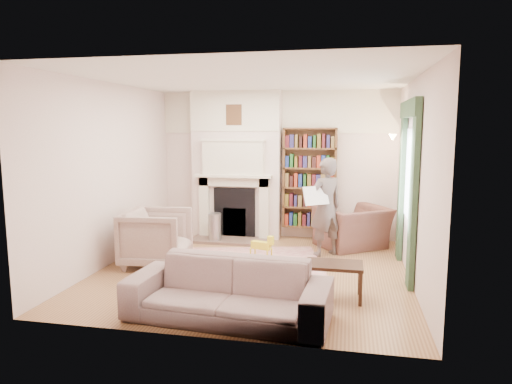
% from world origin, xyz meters
% --- Properties ---
extents(floor, '(4.50, 4.50, 0.00)m').
position_xyz_m(floor, '(0.00, 0.00, 0.00)').
color(floor, brown).
rests_on(floor, ground).
extents(ceiling, '(4.50, 4.50, 0.00)m').
position_xyz_m(ceiling, '(0.00, 0.00, 2.80)').
color(ceiling, white).
rests_on(ceiling, wall_back).
extents(wall_back, '(4.50, 0.00, 4.50)m').
position_xyz_m(wall_back, '(0.00, 2.25, 1.40)').
color(wall_back, silver).
rests_on(wall_back, floor).
extents(wall_front, '(4.50, 0.00, 4.50)m').
position_xyz_m(wall_front, '(0.00, -2.25, 1.40)').
color(wall_front, silver).
rests_on(wall_front, floor).
extents(wall_left, '(0.00, 4.50, 4.50)m').
position_xyz_m(wall_left, '(-2.25, 0.00, 1.40)').
color(wall_left, silver).
rests_on(wall_left, floor).
extents(wall_right, '(0.00, 4.50, 4.50)m').
position_xyz_m(wall_right, '(2.25, 0.00, 1.40)').
color(wall_right, silver).
rests_on(wall_right, floor).
extents(fireplace, '(1.70, 0.58, 2.80)m').
position_xyz_m(fireplace, '(-0.75, 2.05, 1.39)').
color(fireplace, silver).
rests_on(fireplace, floor).
extents(bookcase, '(1.00, 0.24, 1.85)m').
position_xyz_m(bookcase, '(0.65, 2.12, 1.18)').
color(bookcase, brown).
rests_on(bookcase, floor).
extents(window, '(0.02, 0.90, 1.30)m').
position_xyz_m(window, '(2.23, 0.40, 1.45)').
color(window, silver).
rests_on(window, wall_right).
extents(curtain_left, '(0.07, 0.32, 2.40)m').
position_xyz_m(curtain_left, '(2.20, -0.30, 1.20)').
color(curtain_left, '#2B422A').
rests_on(curtain_left, floor).
extents(curtain_right, '(0.07, 0.32, 2.40)m').
position_xyz_m(curtain_right, '(2.20, 1.10, 1.20)').
color(curtain_right, '#2B422A').
rests_on(curtain_right, floor).
extents(pelmet, '(0.09, 1.70, 0.24)m').
position_xyz_m(pelmet, '(2.19, 0.40, 2.38)').
color(pelmet, '#2B422A').
rests_on(pelmet, wall_right).
extents(wall_sconce, '(0.20, 0.24, 0.24)m').
position_xyz_m(wall_sconce, '(2.03, 1.50, 1.90)').
color(wall_sconce, gold).
rests_on(wall_sconce, wall_right).
extents(rug, '(2.93, 2.49, 0.01)m').
position_xyz_m(rug, '(-0.27, 0.26, 0.01)').
color(rug, beige).
rests_on(rug, floor).
extents(armchair_reading, '(1.48, 1.45, 0.73)m').
position_xyz_m(armchair_reading, '(1.46, 1.65, 0.36)').
color(armchair_reading, '#502A2B').
rests_on(armchair_reading, floor).
extents(armchair_left, '(1.04, 1.02, 0.87)m').
position_xyz_m(armchair_left, '(-1.51, -0.02, 0.44)').
color(armchair_left, '#BAB19A').
rests_on(armchair_left, floor).
extents(sofa, '(2.31, 1.04, 0.66)m').
position_xyz_m(sofa, '(0.09, -1.75, 0.33)').
color(sofa, gray).
rests_on(sofa, floor).
extents(man_reading, '(0.71, 0.67, 1.63)m').
position_xyz_m(man_reading, '(1.01, 1.05, 0.82)').
color(man_reading, '#544743').
rests_on(man_reading, floor).
extents(newspaper, '(0.43, 0.37, 0.30)m').
position_xyz_m(newspaper, '(0.86, 0.85, 1.03)').
color(newspaper, white).
rests_on(newspaper, man_reading).
extents(coffee_table, '(0.70, 0.45, 0.45)m').
position_xyz_m(coffee_table, '(1.22, -0.89, 0.23)').
color(coffee_table, '#321B11').
rests_on(coffee_table, floor).
extents(paraffin_heater, '(0.30, 0.30, 0.55)m').
position_xyz_m(paraffin_heater, '(-1.03, 1.50, 0.28)').
color(paraffin_heater, '#989A9F').
rests_on(paraffin_heater, floor).
extents(rocking_horse, '(0.53, 0.33, 0.44)m').
position_xyz_m(rocking_horse, '(0.04, 0.47, 0.22)').
color(rocking_horse, yellow).
rests_on(rocking_horse, rug).
extents(board_game, '(0.44, 0.44, 0.03)m').
position_xyz_m(board_game, '(-0.46, -0.09, 0.03)').
color(board_game, '#C2CE48').
rests_on(board_game, rug).
extents(game_box_lid, '(0.39, 0.33, 0.05)m').
position_xyz_m(game_box_lid, '(-1.01, 0.33, 0.04)').
color(game_box_lid, red).
rests_on(game_box_lid, rug).
extents(comic_annuals, '(0.95, 0.67, 0.02)m').
position_xyz_m(comic_annuals, '(0.15, -0.40, 0.02)').
color(comic_annuals, red).
rests_on(comic_annuals, rug).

